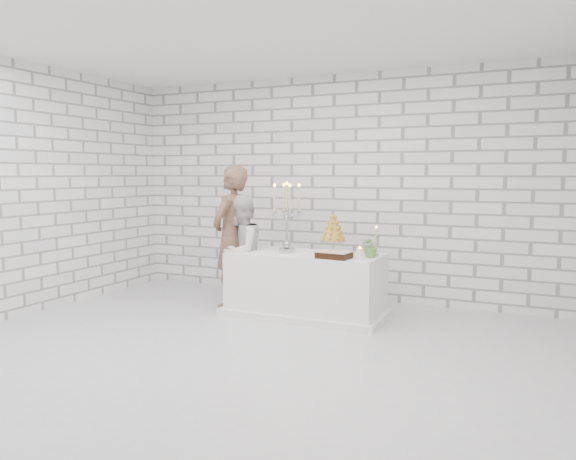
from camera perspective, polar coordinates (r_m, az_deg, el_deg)
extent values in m
cube|color=silver|center=(5.53, -4.53, -11.99)|extent=(6.00, 5.00, 0.01)
cube|color=white|center=(5.42, -4.80, 19.79)|extent=(6.00, 5.00, 0.01)
cube|color=white|center=(7.55, 4.70, 4.38)|extent=(6.00, 0.01, 3.00)
cube|color=white|center=(3.32, -26.27, 1.94)|extent=(6.00, 0.01, 3.00)
cube|color=white|center=(7.22, -25.94, 3.74)|extent=(0.01, 5.00, 3.00)
cube|color=white|center=(6.63, 1.79, -5.60)|extent=(1.80, 0.80, 0.75)
imported|color=brown|center=(6.99, -5.78, -0.72)|extent=(0.46, 0.67, 1.79)
imported|color=silver|center=(6.89, -4.89, -2.32)|extent=(0.56, 0.71, 1.43)
cube|color=black|center=(6.18, 4.76, -2.54)|extent=(0.38, 0.29, 0.08)
cylinder|color=white|center=(6.15, 7.39, -2.43)|extent=(0.10, 0.10, 0.12)
cylinder|color=beige|center=(6.43, 9.07, -1.21)|extent=(0.07, 0.07, 0.32)
imported|color=#4D8447|center=(6.30, 8.53, -1.62)|extent=(0.29, 0.28, 0.26)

